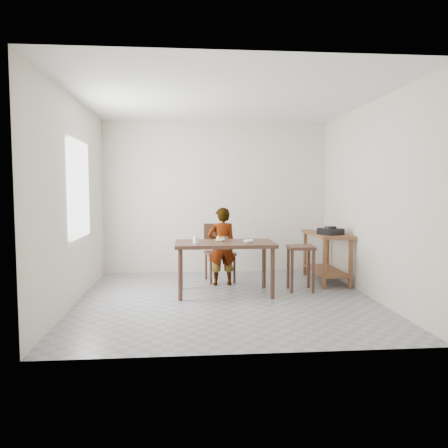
{
  "coord_description": "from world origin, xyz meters",
  "views": [
    {
      "loc": [
        -0.55,
        -5.84,
        1.5
      ],
      "look_at": [
        0.0,
        0.4,
        1.0
      ],
      "focal_mm": 35.0,
      "sensor_mm": 36.0,
      "label": 1
    }
  ],
  "objects": [
    {
      "name": "ceiling",
      "position": [
        0.0,
        0.0,
        2.72
      ],
      "size": [
        4.0,
        4.0,
        0.04
      ],
      "primitive_type": "cube",
      "color": "white",
      "rests_on": "wall_back"
    },
    {
      "name": "dining_chair",
      "position": [
        0.0,
        1.17,
        0.47
      ],
      "size": [
        0.51,
        0.51,
        0.93
      ],
      "primitive_type": null,
      "rotation": [
        0.0,
        0.0,
        0.15
      ],
      "color": "#41281C",
      "rests_on": "floor"
    },
    {
      "name": "wall_left",
      "position": [
        -2.02,
        0.0,
        1.35
      ],
      "size": [
        0.04,
        4.0,
        2.7
      ],
      "primitive_type": "cube",
      "color": "beige",
      "rests_on": "ground"
    },
    {
      "name": "window_pane",
      "position": [
        -1.97,
        0.2,
        1.5
      ],
      "size": [
        0.02,
        1.1,
        1.3
      ],
      "primitive_type": "cube",
      "color": "white",
      "rests_on": "wall_left"
    },
    {
      "name": "wall_front",
      "position": [
        0.0,
        -2.02,
        1.35
      ],
      "size": [
        4.0,
        0.04,
        2.7
      ],
      "primitive_type": "cube",
      "color": "beige",
      "rests_on": "ground"
    },
    {
      "name": "wall_right",
      "position": [
        2.02,
        0.0,
        1.35
      ],
      "size": [
        0.04,
        4.0,
        2.7
      ],
      "primitive_type": "cube",
      "color": "beige",
      "rests_on": "ground"
    },
    {
      "name": "banana",
      "position": [
        -0.06,
        0.37,
        0.78
      ],
      "size": [
        0.17,
        0.14,
        0.05
      ],
      "primitive_type": null,
      "rotation": [
        0.0,
        0.0,
        -0.18
      ],
      "color": "#E1D257",
      "rests_on": "dining_table"
    },
    {
      "name": "small_bowl",
      "position": [
        0.32,
        0.17,
        0.77
      ],
      "size": [
        0.18,
        0.18,
        0.04
      ],
      "primitive_type": "imported",
      "rotation": [
        0.0,
        0.0,
        -0.41
      ],
      "color": "white",
      "rests_on": "dining_table"
    },
    {
      "name": "prep_counter",
      "position": [
        1.72,
        1.0,
        0.4
      ],
      "size": [
        0.5,
        1.2,
        0.8
      ],
      "primitive_type": null,
      "color": "brown",
      "rests_on": "floor"
    },
    {
      "name": "gas_burner",
      "position": [
        1.68,
        0.7,
        0.85
      ],
      "size": [
        0.39,
        0.39,
        0.1
      ],
      "primitive_type": "cube",
      "rotation": [
        0.0,
        0.0,
        0.4
      ],
      "color": "black",
      "rests_on": "prep_counter"
    },
    {
      "name": "glass_tumbler",
      "position": [
        -0.41,
        0.16,
        0.8
      ],
      "size": [
        0.1,
        0.1,
        0.1
      ],
      "primitive_type": "cylinder",
      "rotation": [
        0.0,
        0.0,
        -0.31
      ],
      "color": "white",
      "rests_on": "dining_table"
    },
    {
      "name": "serving_bowl",
      "position": [
        1.68,
        1.3,
        0.82
      ],
      "size": [
        0.24,
        0.24,
        0.05
      ],
      "primitive_type": "imported",
      "rotation": [
        0.0,
        0.0,
        0.3
      ],
      "color": "white",
      "rests_on": "prep_counter"
    },
    {
      "name": "floor",
      "position": [
        0.0,
        0.0,
        -0.02
      ],
      "size": [
        4.0,
        4.0,
        0.04
      ],
      "primitive_type": "cube",
      "color": "gray",
      "rests_on": "ground"
    },
    {
      "name": "wall_back",
      "position": [
        0.0,
        2.02,
        1.35
      ],
      "size": [
        4.0,
        0.04,
        2.7
      ],
      "primitive_type": "cube",
      "color": "beige",
      "rests_on": "ground"
    },
    {
      "name": "child",
      "position": [
        0.01,
        0.89,
        0.61
      ],
      "size": [
        0.48,
        0.34,
        1.22
      ],
      "primitive_type": "imported",
      "rotation": [
        0.0,
        0.0,
        3.26
      ],
      "color": "silver",
      "rests_on": "floor"
    },
    {
      "name": "stool",
      "position": [
        1.14,
        0.41,
        0.33
      ],
      "size": [
        0.4,
        0.4,
        0.67
      ],
      "primitive_type": null,
      "rotation": [
        0.0,
        0.0,
        -0.06
      ],
      "color": "#41281C",
      "rests_on": "floor"
    },
    {
      "name": "dining_table",
      "position": [
        0.0,
        0.3,
        0.38
      ],
      "size": [
        1.4,
        0.8,
        0.75
      ],
      "primitive_type": null,
      "color": "#41281C",
      "rests_on": "floor"
    }
  ]
}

